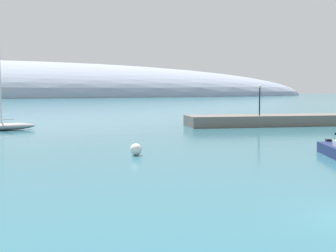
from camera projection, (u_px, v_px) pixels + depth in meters
name	position (u px, v px, depth m)	size (l,w,h in m)	color
breakwater_rocks	(281.00, 120.00, 55.87)	(23.84, 4.95, 1.30)	#66605B
sailboat_grey_mid_mooring	(2.00, 126.00, 49.00)	(7.39, 2.90, 10.79)	gray
mooring_buoy_white	(136.00, 149.00, 30.82)	(0.82, 0.82, 0.82)	silver
harbor_lamp_post	(260.00, 96.00, 53.96)	(0.36, 0.36, 3.70)	black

